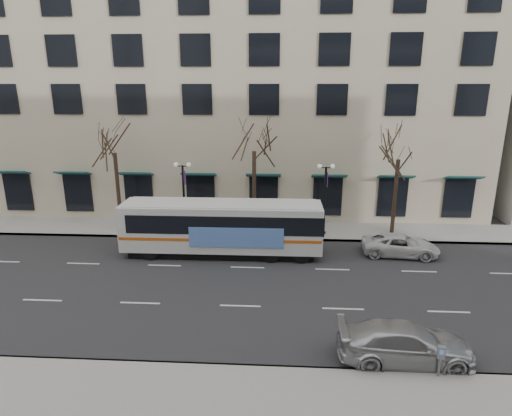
# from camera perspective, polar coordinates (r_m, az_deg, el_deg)

# --- Properties ---
(ground) EXTENTS (160.00, 160.00, 0.00)m
(ground) POSITION_cam_1_polar(r_m,az_deg,el_deg) (23.52, -1.58, -10.21)
(ground) COLOR black
(ground) RESTS_ON ground
(sidewalk_far) EXTENTS (80.00, 4.00, 0.15)m
(sidewalk_far) POSITION_cam_1_polar(r_m,az_deg,el_deg) (31.90, 8.79, -3.03)
(sidewalk_far) COLOR gray
(sidewalk_far) RESTS_ON ground
(building_hotel) EXTENTS (40.00, 20.00, 24.00)m
(building_hotel) POSITION_cam_1_polar(r_m,az_deg,el_deg) (42.21, -2.05, 18.23)
(building_hotel) COLOR #B9A78D
(building_hotel) RESTS_ON ground
(tree_far_left) EXTENTS (3.60, 3.60, 8.34)m
(tree_far_left) POSITION_cam_1_polar(r_m,az_deg,el_deg) (32.29, -18.48, 8.66)
(tree_far_left) COLOR black
(tree_far_left) RESTS_ON ground
(tree_far_mid) EXTENTS (3.60, 3.60, 8.55)m
(tree_far_mid) POSITION_cam_1_polar(r_m,az_deg,el_deg) (30.07, -0.26, 9.38)
(tree_far_mid) COLOR black
(tree_far_mid) RESTS_ON ground
(tree_far_right) EXTENTS (3.60, 3.60, 8.06)m
(tree_far_right) POSITION_cam_1_polar(r_m,az_deg,el_deg) (31.16, 18.61, 7.89)
(tree_far_right) COLOR black
(tree_far_right) RESTS_ON ground
(lamp_post_left) EXTENTS (1.22, 0.45, 5.21)m
(lamp_post_left) POSITION_cam_1_polar(r_m,az_deg,el_deg) (30.92, -9.60, 1.87)
(lamp_post_left) COLOR black
(lamp_post_left) RESTS_ON ground
(lamp_post_right) EXTENTS (1.22, 0.45, 5.21)m
(lamp_post_right) POSITION_cam_1_polar(r_m,az_deg,el_deg) (30.32, 9.17, 1.60)
(lamp_post_right) COLOR black
(lamp_post_right) RESTS_ON ground
(city_bus) EXTENTS (12.54, 2.82, 3.40)m
(city_bus) POSITION_cam_1_polar(r_m,az_deg,el_deg) (27.01, -4.40, -2.45)
(city_bus) COLOR silver
(city_bus) RESTS_ON ground
(silver_car) EXTENTS (5.24, 2.14, 1.52)m
(silver_car) POSITION_cam_1_polar(r_m,az_deg,el_deg) (18.37, 19.28, -16.65)
(silver_car) COLOR #B7BAC0
(silver_car) RESTS_ON ground
(white_pickup) EXTENTS (4.94, 2.62, 1.32)m
(white_pickup) POSITION_cam_1_polar(r_m,az_deg,el_deg) (28.64, 18.69, -4.72)
(white_pickup) COLOR silver
(white_pickup) RESTS_ON ground
(pay_station) EXTENTS (0.29, 0.22, 1.23)m
(pay_station) POSITION_cam_1_polar(r_m,az_deg,el_deg) (17.63, 23.42, -17.54)
(pay_station) COLOR slate
(pay_station) RESTS_ON sidewalk_near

